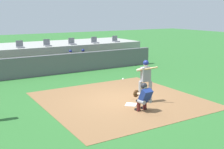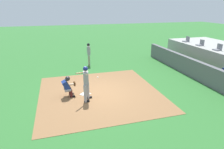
{
  "view_description": "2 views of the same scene",
  "coord_description": "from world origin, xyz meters",
  "px_view_note": "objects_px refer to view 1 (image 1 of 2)",
  "views": [
    {
      "loc": [
        -6.49,
        -10.03,
        3.73
      ],
      "look_at": [
        0.0,
        0.7,
        1.0
      ],
      "focal_mm": 46.3,
      "sensor_mm": 36.0,
      "label": 1
    },
    {
      "loc": [
        9.39,
        -1.98,
        4.52
      ],
      "look_at": [
        0.0,
        0.7,
        1.0
      ],
      "focal_mm": 30.74,
      "sensor_mm": 36.0,
      "label": 2
    }
  ],
  "objects_px": {
    "dugout_player_1": "(84,58)",
    "stadium_seat_3": "(47,44)",
    "home_plate": "(131,104)",
    "stadium_seat_5": "(95,41)",
    "stadium_seat_2": "(20,46)",
    "catcher_crouched": "(143,96)",
    "batter_at_plate": "(145,78)",
    "dugout_player_0": "(71,59)",
    "stadium_seat_4": "(72,43)",
    "stadium_seat_6": "(115,40)"
  },
  "relations": [
    {
      "from": "stadium_seat_2",
      "to": "stadium_seat_3",
      "type": "distance_m",
      "value": 1.86
    },
    {
      "from": "home_plate",
      "to": "dugout_player_0",
      "type": "xyz_separation_m",
      "value": [
        0.9,
        8.14,
        0.65
      ]
    },
    {
      "from": "stadium_seat_4",
      "to": "stadium_seat_2",
      "type": "bearing_deg",
      "value": 180.0
    },
    {
      "from": "home_plate",
      "to": "stadium_seat_6",
      "type": "xyz_separation_m",
      "value": [
        5.57,
        10.18,
        1.51
      ]
    },
    {
      "from": "stadium_seat_2",
      "to": "stadium_seat_5",
      "type": "relative_size",
      "value": 1.0
    },
    {
      "from": "stadium_seat_4",
      "to": "stadium_seat_5",
      "type": "distance_m",
      "value": 1.86
    },
    {
      "from": "dugout_player_0",
      "to": "dugout_player_1",
      "type": "distance_m",
      "value": 0.92
    },
    {
      "from": "catcher_crouched",
      "to": "stadium_seat_6",
      "type": "height_order",
      "value": "stadium_seat_6"
    },
    {
      "from": "batter_at_plate",
      "to": "dugout_player_1",
      "type": "xyz_separation_m",
      "value": [
        1.13,
        8.16,
        -0.36
      ]
    },
    {
      "from": "dugout_player_1",
      "to": "stadium_seat_3",
      "type": "relative_size",
      "value": 2.71
    },
    {
      "from": "batter_at_plate",
      "to": "stadium_seat_5",
      "type": "xyz_separation_m",
      "value": [
        3.02,
        10.2,
        0.5
      ]
    },
    {
      "from": "dugout_player_1",
      "to": "dugout_player_0",
      "type": "bearing_deg",
      "value": 180.0
    },
    {
      "from": "stadium_seat_5",
      "to": "catcher_crouched",
      "type": "bearing_deg",
      "value": -108.73
    },
    {
      "from": "dugout_player_0",
      "to": "batter_at_plate",
      "type": "bearing_deg",
      "value": -91.49
    },
    {
      "from": "dugout_player_0",
      "to": "stadium_seat_6",
      "type": "bearing_deg",
      "value": 23.55
    },
    {
      "from": "dugout_player_0",
      "to": "stadium_seat_2",
      "type": "distance_m",
      "value": 3.54
    },
    {
      "from": "dugout_player_0",
      "to": "stadium_seat_3",
      "type": "relative_size",
      "value": 2.71
    },
    {
      "from": "stadium_seat_2",
      "to": "catcher_crouched",
      "type": "bearing_deg",
      "value": -80.58
    },
    {
      "from": "stadium_seat_3",
      "to": "stadium_seat_2",
      "type": "bearing_deg",
      "value": 180.0
    },
    {
      "from": "batter_at_plate",
      "to": "stadium_seat_4",
      "type": "relative_size",
      "value": 3.76
    },
    {
      "from": "home_plate",
      "to": "stadium_seat_2",
      "type": "distance_m",
      "value": 10.46
    },
    {
      "from": "batter_at_plate",
      "to": "stadium_seat_5",
      "type": "relative_size",
      "value": 3.76
    },
    {
      "from": "dugout_player_1",
      "to": "stadium_seat_5",
      "type": "xyz_separation_m",
      "value": [
        1.89,
        2.03,
        0.86
      ]
    },
    {
      "from": "home_plate",
      "to": "stadium_seat_4",
      "type": "relative_size",
      "value": 0.92
    },
    {
      "from": "stadium_seat_2",
      "to": "stadium_seat_5",
      "type": "distance_m",
      "value": 5.57
    },
    {
      "from": "stadium_seat_4",
      "to": "stadium_seat_6",
      "type": "bearing_deg",
      "value": 0.0
    },
    {
      "from": "stadium_seat_2",
      "to": "stadium_seat_4",
      "type": "bearing_deg",
      "value": 0.0
    },
    {
      "from": "batter_at_plate",
      "to": "stadium_seat_3",
      "type": "xyz_separation_m",
      "value": [
        -0.69,
        10.2,
        0.5
      ]
    },
    {
      "from": "home_plate",
      "to": "stadium_seat_3",
      "type": "bearing_deg",
      "value": 90.0
    },
    {
      "from": "dugout_player_0",
      "to": "stadium_seat_2",
      "type": "bearing_deg",
      "value": 143.61
    },
    {
      "from": "home_plate",
      "to": "dugout_player_0",
      "type": "height_order",
      "value": "dugout_player_0"
    },
    {
      "from": "dugout_player_1",
      "to": "home_plate",
      "type": "bearing_deg",
      "value": -102.6
    },
    {
      "from": "dugout_player_1",
      "to": "stadium_seat_3",
      "type": "bearing_deg",
      "value": 131.83
    },
    {
      "from": "stadium_seat_3",
      "to": "catcher_crouched",
      "type": "bearing_deg",
      "value": -90.14
    },
    {
      "from": "dugout_player_0",
      "to": "stadium_seat_6",
      "type": "relative_size",
      "value": 2.71
    },
    {
      "from": "dugout_player_1",
      "to": "stadium_seat_5",
      "type": "height_order",
      "value": "stadium_seat_5"
    },
    {
      "from": "dugout_player_1",
      "to": "stadium_seat_3",
      "type": "xyz_separation_m",
      "value": [
        -1.82,
        2.03,
        0.86
      ]
    },
    {
      "from": "batter_at_plate",
      "to": "catcher_crouched",
      "type": "relative_size",
      "value": 0.94
    },
    {
      "from": "dugout_player_1",
      "to": "stadium_seat_5",
      "type": "relative_size",
      "value": 2.71
    },
    {
      "from": "stadium_seat_2",
      "to": "home_plate",
      "type": "bearing_deg",
      "value": -79.66
    },
    {
      "from": "dugout_player_0",
      "to": "stadium_seat_2",
      "type": "height_order",
      "value": "stadium_seat_2"
    },
    {
      "from": "stadium_seat_2",
      "to": "stadium_seat_3",
      "type": "relative_size",
      "value": 1.0
    },
    {
      "from": "stadium_seat_6",
      "to": "stadium_seat_5",
      "type": "bearing_deg",
      "value": 180.0
    },
    {
      "from": "catcher_crouched",
      "to": "stadium_seat_6",
      "type": "distance_m",
      "value": 12.41
    },
    {
      "from": "batter_at_plate",
      "to": "catcher_crouched",
      "type": "height_order",
      "value": "batter_at_plate"
    },
    {
      "from": "stadium_seat_5",
      "to": "stadium_seat_6",
      "type": "xyz_separation_m",
      "value": [
        1.86,
        0.0,
        0.0
      ]
    },
    {
      "from": "dugout_player_1",
      "to": "stadium_seat_4",
      "type": "bearing_deg",
      "value": 88.98
    },
    {
      "from": "batter_at_plate",
      "to": "stadium_seat_3",
      "type": "height_order",
      "value": "stadium_seat_3"
    },
    {
      "from": "dugout_player_0",
      "to": "stadium_seat_3",
      "type": "distance_m",
      "value": 2.39
    },
    {
      "from": "home_plate",
      "to": "stadium_seat_5",
      "type": "distance_m",
      "value": 10.94
    }
  ]
}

